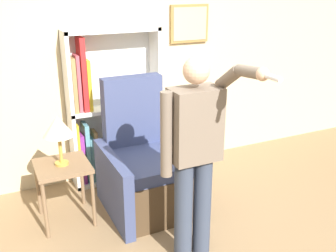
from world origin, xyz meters
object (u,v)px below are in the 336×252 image
Objects in this scene: person_standing at (195,152)px; table_lamp at (58,127)px; bookcase at (104,111)px; armchair at (145,171)px; side_table at (63,173)px.

table_lamp is (-0.86, 0.99, 0.00)m from person_standing.
bookcase is 0.88m from armchair.
person_standing reaches higher than table_lamp.
table_lamp is at bearing 0.00° from side_table.
person_standing is 1.31m from table_lamp.
bookcase is 0.91m from table_lamp.
armchair is 0.99m from table_lamp.
bookcase is at bearing 46.77° from table_lamp.
person_standing is (0.06, -0.91, 0.57)m from armchair.
armchair is at bearing -5.42° from table_lamp.
armchair is 2.74× the size of table_lamp.
bookcase is 3.66× the size of table_lamp.
person_standing is at bearing -48.97° from side_table.
armchair is at bearing -5.42° from side_table.
person_standing is (0.24, -1.65, 0.12)m from bookcase.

